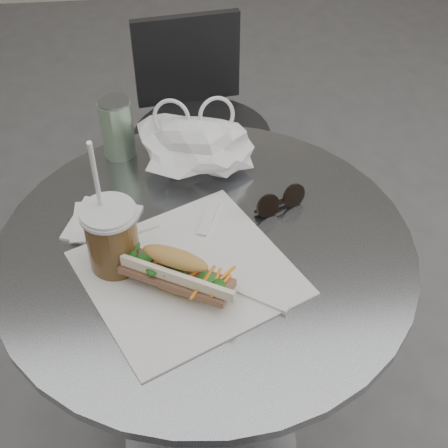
{
  "coord_description": "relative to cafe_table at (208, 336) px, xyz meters",
  "views": [
    {
      "loc": [
        -0.05,
        -0.59,
        1.54
      ],
      "look_at": [
        0.03,
        0.2,
        0.79
      ],
      "focal_mm": 50.0,
      "sensor_mm": 36.0,
      "label": 1
    }
  ],
  "objects": [
    {
      "name": "sunglasses",
      "position": [
        0.15,
        0.08,
        0.29
      ],
      "size": [
        0.1,
        0.06,
        0.05
      ],
      "rotation": [
        0.0,
        0.0,
        0.43
      ],
      "color": "black",
      "rests_on": "cafe_table"
    },
    {
      "name": "sandwich_paper",
      "position": [
        -0.04,
        -0.07,
        0.28
      ],
      "size": [
        0.43,
        0.42,
        0.0
      ],
      "primitive_type": "cube",
      "rotation": [
        0.0,
        0.0,
        0.45
      ],
      "color": "white",
      "rests_on": "cafe_table"
    },
    {
      "name": "banh_mi",
      "position": [
        -0.06,
        -0.1,
        0.31
      ],
      "size": [
        0.25,
        0.2,
        0.08
      ],
      "rotation": [
        0.0,
        0.0,
        -0.51
      ],
      "color": "tan",
      "rests_on": "sandwich_paper"
    },
    {
      "name": "cafe_table",
      "position": [
        0.0,
        0.0,
        0.0
      ],
      "size": [
        0.76,
        0.76,
        0.74
      ],
      "color": "slate",
      "rests_on": "ground"
    },
    {
      "name": "chair_far",
      "position": [
        0.04,
        0.75,
        -0.12
      ],
      "size": [
        0.4,
        0.42,
        0.76
      ],
      "rotation": [
        0.0,
        0.0,
        3.28
      ],
      "color": "#292A2C",
      "rests_on": "ground"
    },
    {
      "name": "drink_can",
      "position": [
        -0.16,
        0.29,
        0.34
      ],
      "size": [
        0.07,
        0.07,
        0.13
      ],
      "color": "#518B51",
      "rests_on": "cafe_table"
    },
    {
      "name": "napkin_stack",
      "position": [
        -0.19,
        0.07,
        0.28
      ],
      "size": [
        0.15,
        0.15,
        0.01
      ],
      "color": "white",
      "rests_on": "cafe_table"
    },
    {
      "name": "plastic_bag",
      "position": [
        -0.0,
        0.22,
        0.33
      ],
      "size": [
        0.22,
        0.17,
        0.11
      ],
      "primitive_type": null,
      "rotation": [
        0.0,
        0.0,
        -0.01
      ],
      "color": "white",
      "rests_on": "cafe_table"
    },
    {
      "name": "iced_coffee",
      "position": [
        -0.16,
        -0.03,
        0.34
      ],
      "size": [
        0.1,
        0.1,
        0.28
      ],
      "color": "brown",
      "rests_on": "cafe_table"
    }
  ]
}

